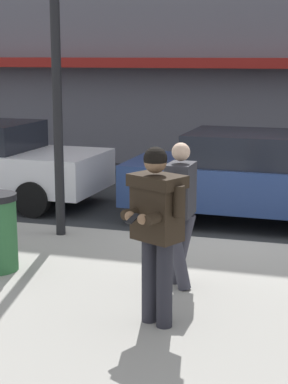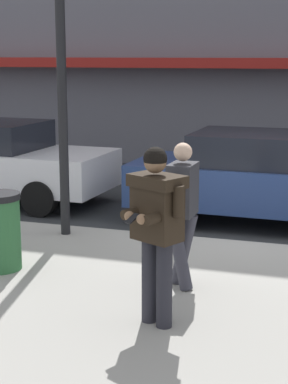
{
  "view_description": "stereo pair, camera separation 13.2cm",
  "coord_description": "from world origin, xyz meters",
  "views": [
    {
      "loc": [
        1.19,
        -9.23,
        2.8
      ],
      "look_at": [
        -0.57,
        -3.39,
        1.49
      ],
      "focal_mm": 60.0,
      "sensor_mm": 36.0,
      "label": 1
    },
    {
      "loc": [
        1.31,
        -9.19,
        2.8
      ],
      "look_at": [
        -0.57,
        -3.39,
        1.49
      ],
      "focal_mm": 60.0,
      "sensor_mm": 36.0,
      "label": 2
    }
  ],
  "objects": [
    {
      "name": "trash_bin",
      "position": [
        -2.8,
        -2.38,
        0.63
      ],
      "size": [
        0.55,
        0.55,
        0.98
      ],
      "color": "#2D6638",
      "rests_on": "sidewalk"
    },
    {
      "name": "ground_plane",
      "position": [
        0.0,
        0.0,
        0.0
      ],
      "size": [
        80.0,
        80.0,
        0.0
      ],
      "primitive_type": "plane",
      "color": "#2B2D30"
    },
    {
      "name": "street_lamp_post",
      "position": [
        -2.7,
        -0.65,
        3.14
      ],
      "size": [
        0.36,
        0.36,
        4.88
      ],
      "color": "black",
      "rests_on": "sidewalk"
    },
    {
      "name": "man_texting_on_phone",
      "position": [
        -0.43,
        -3.41,
        1.25
      ],
      "size": [
        0.62,
        0.65,
        1.81
      ],
      "color": "#23232B",
      "rests_on": "sidewalk"
    },
    {
      "name": "pedestrian_with_bag",
      "position": [
        -0.46,
        -2.27,
        1.11
      ],
      "size": [
        0.33,
        0.72,
        1.7
      ],
      "color": "#33333D",
      "rests_on": "sidewalk"
    },
    {
      "name": "parked_sedan_mid",
      "position": [
        0.01,
        1.37,
        0.79
      ],
      "size": [
        4.54,
        2.0,
        1.54
      ],
      "color": "navy",
      "rests_on": "ground"
    }
  ]
}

